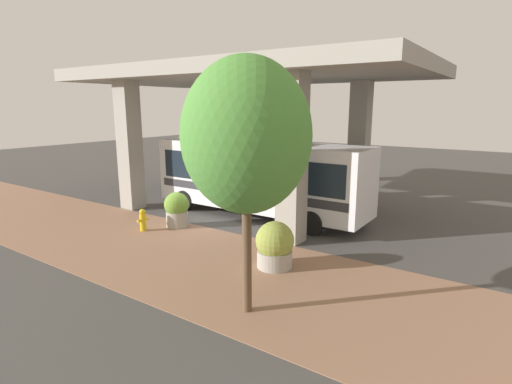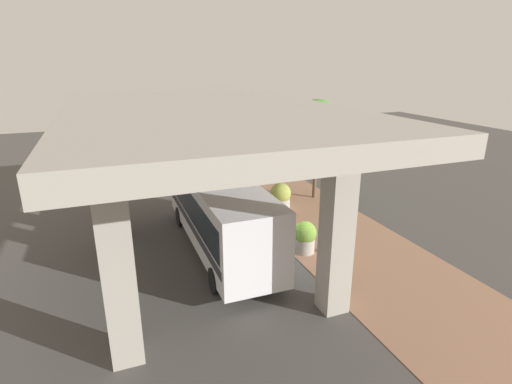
# 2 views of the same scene
# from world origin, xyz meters

# --- Properties ---
(ground_plane) EXTENTS (80.00, 80.00, 0.00)m
(ground_plane) POSITION_xyz_m (0.00, 0.00, 0.00)
(ground_plane) COLOR #474442
(ground_plane) RESTS_ON ground
(sidewalk_strip) EXTENTS (6.00, 40.00, 0.02)m
(sidewalk_strip) POSITION_xyz_m (-3.00, 0.00, 0.01)
(sidewalk_strip) COLOR #936B51
(sidewalk_strip) RESTS_ON ground
(overpass) EXTENTS (9.40, 17.18, 6.90)m
(overpass) POSITION_xyz_m (4.00, 0.00, 6.00)
(overpass) COLOR #9E998E
(overpass) RESTS_ON ground
(bus) EXTENTS (2.78, 10.34, 3.68)m
(bus) POSITION_xyz_m (2.87, -1.56, 1.99)
(bus) COLOR silver
(bus) RESTS_ON ground
(fire_hydrant) EXTENTS (0.54, 0.26, 0.95)m
(fire_hydrant) POSITION_xyz_m (-1.85, 1.08, 0.48)
(fire_hydrant) COLOR gold
(fire_hydrant) RESTS_ON ground
(planter_front) EXTENTS (1.05, 1.05, 1.51)m
(planter_front) POSITION_xyz_m (-0.63, 0.34, 0.77)
(planter_front) COLOR #9E998E
(planter_front) RESTS_ON ground
(planter_middle) EXTENTS (1.23, 1.23, 1.53)m
(planter_middle) POSITION_xyz_m (-2.03, -5.42, 0.73)
(planter_middle) COLOR #9E998E
(planter_middle) RESTS_ON ground
(street_tree_near) EXTENTS (3.04, 3.04, 6.24)m
(street_tree_near) POSITION_xyz_m (-4.81, -6.31, 4.40)
(street_tree_near) COLOR brown
(street_tree_near) RESTS_ON ground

